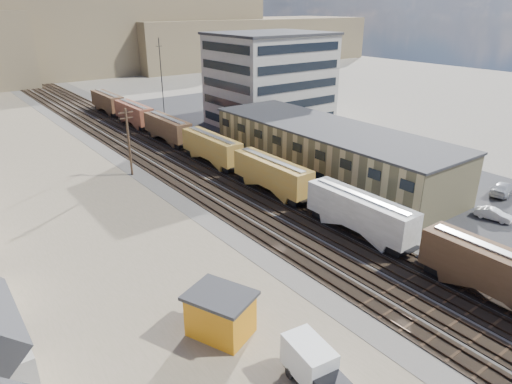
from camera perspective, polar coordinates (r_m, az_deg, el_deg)
ground at (r=44.61m, az=18.05°, el=-10.72°), size 300.00×300.00×0.00m
ballast_bed at (r=80.61m, az=-11.83°, el=4.96°), size 18.00×200.00×0.06m
dirt_yard at (r=65.67m, az=-23.75°, el=-0.59°), size 24.00×180.00×0.03m
asphalt_lot at (r=80.74m, az=7.24°, el=5.28°), size 26.00×120.00×0.04m
rail_tracks at (r=80.37m, az=-12.19°, el=4.93°), size 11.40×200.00×0.24m
freight_train at (r=66.39m, az=-2.12°, el=4.17°), size 3.00×119.74×4.46m
warehouse at (r=68.18m, az=8.92°, el=5.16°), size 12.40×40.40×7.25m
office_tower at (r=97.19m, az=1.76°, el=13.94°), size 22.60×18.60×18.45m
utility_pole_north at (r=68.90m, az=-15.63°, el=6.21°), size 2.20×0.32×10.00m
radio_mast at (r=89.87m, az=-11.64°, el=12.72°), size 1.20×0.16×18.00m
hills_north at (r=191.01m, az=-28.53°, el=17.03°), size 265.00×80.00×32.00m
box_truck at (r=32.13m, az=7.37°, el=-21.08°), size 2.84×5.89×3.02m
maintenance_shed at (r=35.91m, az=-4.46°, el=-14.89°), size 5.40×5.99×3.59m
parked_car_white at (r=60.54m, az=27.56°, el=-2.51°), size 2.26×4.23×1.33m
parked_car_silver at (r=69.05m, az=28.51°, el=0.36°), size 6.05×3.41×1.65m
parked_car_blue at (r=88.24m, az=5.21°, el=7.39°), size 4.28×6.47×1.65m
parked_car_far at (r=103.53m, az=-0.07°, el=9.69°), size 2.16×4.62×1.53m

